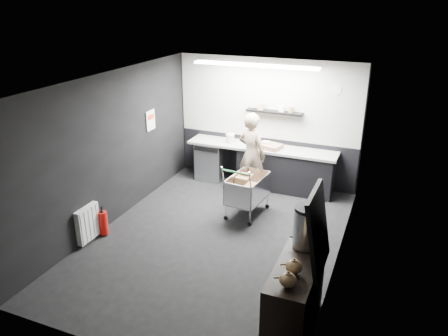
% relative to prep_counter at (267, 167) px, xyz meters
% --- Properties ---
extents(floor, '(5.50, 5.50, 0.00)m').
position_rel_prep_counter_xyz_m(floor, '(-0.14, -2.42, -0.46)').
color(floor, black).
rests_on(floor, ground).
extents(ceiling, '(5.50, 5.50, 0.00)m').
position_rel_prep_counter_xyz_m(ceiling, '(-0.14, -2.42, 2.24)').
color(ceiling, silver).
rests_on(ceiling, wall_back).
extents(wall_back, '(5.50, 0.00, 5.50)m').
position_rel_prep_counter_xyz_m(wall_back, '(-0.14, 0.33, 0.89)').
color(wall_back, black).
rests_on(wall_back, floor).
extents(wall_front, '(5.50, 0.00, 5.50)m').
position_rel_prep_counter_xyz_m(wall_front, '(-0.14, -5.17, 0.89)').
color(wall_front, black).
rests_on(wall_front, floor).
extents(wall_left, '(0.00, 5.50, 5.50)m').
position_rel_prep_counter_xyz_m(wall_left, '(-2.14, -2.42, 0.89)').
color(wall_left, black).
rests_on(wall_left, floor).
extents(wall_right, '(0.00, 5.50, 5.50)m').
position_rel_prep_counter_xyz_m(wall_right, '(1.86, -2.42, 0.89)').
color(wall_right, black).
rests_on(wall_right, floor).
extents(kitchen_wall_panel, '(3.95, 0.02, 1.70)m').
position_rel_prep_counter_xyz_m(kitchen_wall_panel, '(-0.14, 0.31, 1.39)').
color(kitchen_wall_panel, '#BABAB6').
rests_on(kitchen_wall_panel, wall_back).
extents(dado_panel, '(3.95, 0.02, 1.00)m').
position_rel_prep_counter_xyz_m(dado_panel, '(-0.14, 0.31, 0.04)').
color(dado_panel, black).
rests_on(dado_panel, wall_back).
extents(floating_shelf, '(1.20, 0.22, 0.04)m').
position_rel_prep_counter_xyz_m(floating_shelf, '(0.06, 0.20, 1.16)').
color(floating_shelf, black).
rests_on(floating_shelf, wall_back).
extents(wall_clock, '(0.20, 0.03, 0.20)m').
position_rel_prep_counter_xyz_m(wall_clock, '(1.26, 0.30, 1.69)').
color(wall_clock, silver).
rests_on(wall_clock, wall_back).
extents(poster, '(0.02, 0.30, 0.40)m').
position_rel_prep_counter_xyz_m(poster, '(-2.12, -1.12, 1.09)').
color(poster, white).
rests_on(poster, wall_left).
extents(poster_red_band, '(0.02, 0.22, 0.10)m').
position_rel_prep_counter_xyz_m(poster_red_band, '(-2.11, -1.12, 1.16)').
color(poster_red_band, red).
rests_on(poster_red_band, poster).
extents(radiator, '(0.10, 0.50, 0.60)m').
position_rel_prep_counter_xyz_m(radiator, '(-2.08, -3.32, -0.11)').
color(radiator, silver).
rests_on(radiator, wall_left).
extents(ceiling_strip, '(2.40, 0.20, 0.04)m').
position_rel_prep_counter_xyz_m(ceiling_strip, '(-0.14, -0.57, 2.21)').
color(ceiling_strip, white).
rests_on(ceiling_strip, ceiling).
extents(prep_counter, '(3.20, 0.61, 0.90)m').
position_rel_prep_counter_xyz_m(prep_counter, '(0.00, 0.00, 0.00)').
color(prep_counter, black).
rests_on(prep_counter, floor).
extents(person, '(0.73, 0.60, 1.74)m').
position_rel_prep_counter_xyz_m(person, '(-0.19, -0.45, 0.41)').
color(person, beige).
rests_on(person, floor).
extents(shopping_cart, '(0.66, 1.00, 1.05)m').
position_rel_prep_counter_xyz_m(shopping_cart, '(0.04, -1.36, 0.04)').
color(shopping_cart, silver).
rests_on(shopping_cart, floor).
extents(sideboard, '(0.55, 1.28, 1.92)m').
position_rel_prep_counter_xyz_m(sideboard, '(1.62, -4.03, 0.15)').
color(sideboard, black).
rests_on(sideboard, floor).
extents(fire_extinguisher, '(0.16, 0.16, 0.52)m').
position_rel_prep_counter_xyz_m(fire_extinguisher, '(-1.99, -3.04, -0.20)').
color(fire_extinguisher, red).
rests_on(fire_extinguisher, floor).
extents(cardboard_box, '(0.53, 0.45, 0.09)m').
position_rel_prep_counter_xyz_m(cardboard_box, '(0.07, -0.05, 0.49)').
color(cardboard_box, '#9D7953').
rests_on(cardboard_box, prep_counter).
extents(pink_tub, '(0.19, 0.19, 0.19)m').
position_rel_prep_counter_xyz_m(pink_tub, '(-0.84, 0.00, 0.54)').
color(pink_tub, beige).
rests_on(pink_tub, prep_counter).
extents(white_container, '(0.19, 0.17, 0.14)m').
position_rel_prep_counter_xyz_m(white_container, '(-0.02, -0.05, 0.51)').
color(white_container, silver).
rests_on(white_container, prep_counter).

